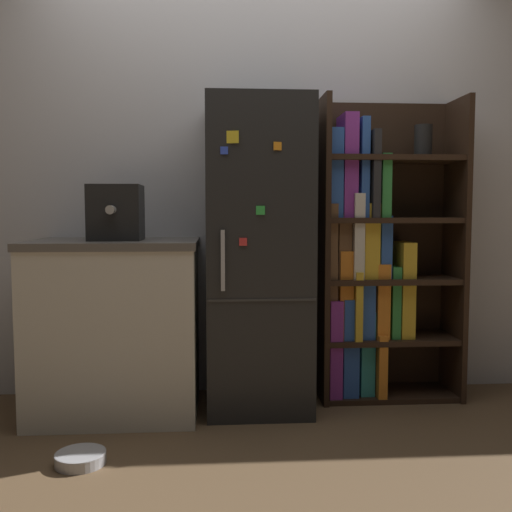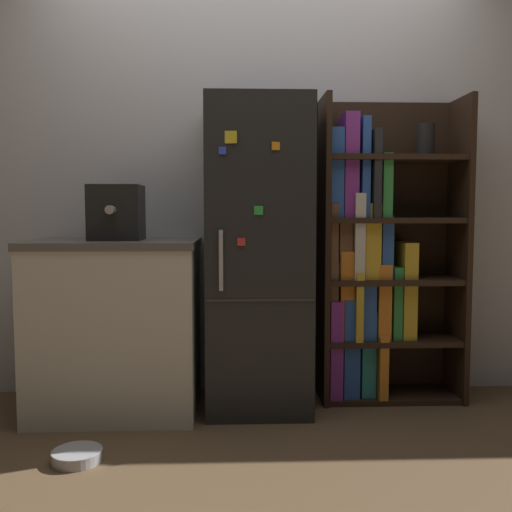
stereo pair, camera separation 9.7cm
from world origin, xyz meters
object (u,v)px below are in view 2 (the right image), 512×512
at_px(espresso_machine, 117,213).
at_px(pet_bowl, 77,455).
at_px(refrigerator, 258,256).
at_px(bookshelf, 372,264).

xyz_separation_m(espresso_machine, pet_bowl, (-0.06, -0.62, -1.04)).
bearing_deg(refrigerator, bookshelf, 11.42).
relative_size(refrigerator, espresso_machine, 5.54).
bearing_deg(pet_bowl, refrigerator, 40.33).
xyz_separation_m(refrigerator, espresso_machine, (-0.75, -0.07, 0.24)).
distance_m(bookshelf, espresso_machine, 1.45).
relative_size(bookshelf, espresso_machine, 5.68).
height_order(bookshelf, espresso_machine, bookshelf).
bearing_deg(espresso_machine, refrigerator, 5.48).
distance_m(refrigerator, pet_bowl, 1.33).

